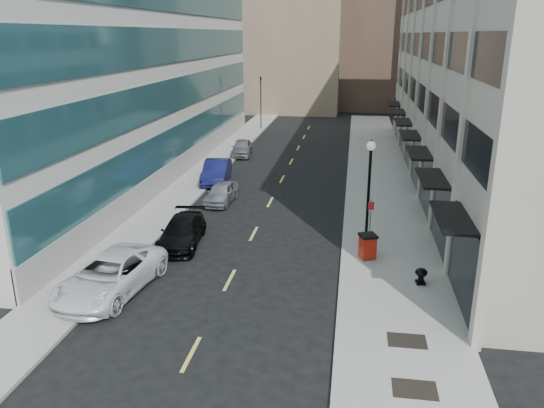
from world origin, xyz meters
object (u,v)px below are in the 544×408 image
(traffic_signal, at_px, (261,80))
(car_silver_sedan, at_px, (221,193))
(car_blue_sedan, at_px, (216,172))
(sign_post, at_px, (370,216))
(car_black_pickup, at_px, (182,232))
(car_grey_sedan, at_px, (242,148))
(lamppost, at_px, (369,184))
(urn_planter, at_px, (421,275))
(car_white_van, at_px, (111,275))
(trash_bin, at_px, (368,245))

(traffic_signal, bearing_deg, car_silver_sedan, -85.41)
(car_silver_sedan, relative_size, car_blue_sedan, 0.79)
(traffic_signal, xyz_separation_m, sign_post, (11.90, -35.25, -3.90))
(car_blue_sedan, height_order, sign_post, sign_post)
(car_black_pickup, bearing_deg, car_grey_sedan, 87.84)
(car_black_pickup, height_order, car_silver_sedan, car_black_pickup)
(car_black_pickup, relative_size, car_silver_sedan, 1.23)
(car_black_pickup, bearing_deg, car_blue_sedan, 90.40)
(lamppost, xyz_separation_m, urn_planter, (2.36, -4.47, -2.87))
(lamppost, bearing_deg, traffic_signal, 108.60)
(lamppost, bearing_deg, car_grey_sedan, 118.23)
(sign_post, bearing_deg, urn_planter, -61.06)
(car_silver_sedan, relative_size, urn_planter, 5.45)
(car_silver_sedan, distance_m, car_grey_sedan, 14.39)
(sign_post, bearing_deg, car_white_van, -148.06)
(car_black_pickup, relative_size, car_blue_sedan, 0.97)
(car_white_van, xyz_separation_m, car_black_pickup, (1.31, 5.86, -0.12))
(car_white_van, height_order, trash_bin, car_white_van)
(traffic_signal, distance_m, car_silver_sedan, 29.15)
(car_silver_sedan, bearing_deg, car_blue_sedan, 111.33)
(traffic_signal, relative_size, trash_bin, 5.51)
(car_black_pickup, bearing_deg, lamppost, 1.68)
(trash_bin, relative_size, urn_planter, 1.71)
(car_grey_sedan, bearing_deg, sign_post, -67.70)
(car_grey_sedan, bearing_deg, car_blue_sedan, -95.86)
(car_black_pickup, xyz_separation_m, trash_bin, (9.77, -0.71, 0.11))
(car_white_van, relative_size, car_silver_sedan, 1.50)
(trash_bin, height_order, sign_post, sign_post)
(car_black_pickup, height_order, sign_post, sign_post)
(car_silver_sedan, bearing_deg, traffic_signal, 97.96)
(car_blue_sedan, distance_m, car_grey_sedan, 9.37)
(trash_bin, distance_m, lamppost, 3.28)
(car_silver_sedan, relative_size, lamppost, 0.72)
(lamppost, distance_m, sign_post, 1.69)
(car_white_van, bearing_deg, lamppost, 40.18)
(lamppost, bearing_deg, car_black_pickup, -172.74)
(car_white_van, relative_size, car_black_pickup, 1.22)
(car_blue_sedan, height_order, car_grey_sedan, car_blue_sedan)
(car_silver_sedan, xyz_separation_m, urn_planter, (11.80, -10.74, -0.09))
(car_grey_sedan, relative_size, lamppost, 0.78)
(traffic_signal, bearing_deg, car_grey_sedan, -87.20)
(traffic_signal, xyz_separation_m, car_silver_sedan, (2.30, -28.62, -5.03))
(car_blue_sedan, height_order, urn_planter, car_blue_sedan)
(car_white_van, xyz_separation_m, car_blue_sedan, (0.00, 18.31, 0.00))
(car_blue_sedan, bearing_deg, car_silver_sedan, -78.51)
(car_grey_sedan, height_order, lamppost, lamppost)
(lamppost, relative_size, urn_planter, 7.62)
(car_blue_sedan, bearing_deg, traffic_signal, 85.21)
(car_silver_sedan, height_order, sign_post, sign_post)
(car_blue_sedan, xyz_separation_m, trash_bin, (11.08, -13.15, -0.01))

